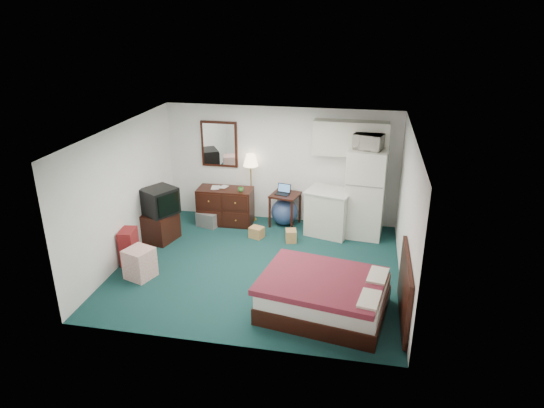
% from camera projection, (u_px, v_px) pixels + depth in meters
% --- Properties ---
extents(floor, '(5.00, 4.50, 0.01)m').
position_uv_depth(floor, '(259.00, 267.00, 8.81)').
color(floor, '#1A3F3F').
rests_on(floor, ground).
extents(ceiling, '(5.00, 4.50, 0.01)m').
position_uv_depth(ceiling, '(257.00, 132.00, 7.88)').
color(ceiling, white).
rests_on(ceiling, walls).
extents(walls, '(5.01, 4.51, 2.50)m').
position_uv_depth(walls, '(258.00, 203.00, 8.35)').
color(walls, white).
rests_on(walls, floor).
extents(mirror, '(0.80, 0.06, 1.00)m').
position_uv_depth(mirror, '(219.00, 144.00, 10.46)').
color(mirror, white).
rests_on(mirror, walls).
extents(upper_cabinets, '(1.50, 0.35, 0.70)m').
position_uv_depth(upper_cabinets, '(351.00, 138.00, 9.72)').
color(upper_cabinets, silver).
rests_on(upper_cabinets, walls).
extents(headboard, '(0.06, 1.56, 1.00)m').
position_uv_depth(headboard, '(405.00, 289.00, 7.07)').
color(headboard, black).
rests_on(headboard, walls).
extents(dresser, '(1.18, 0.56, 0.80)m').
position_uv_depth(dresser, '(226.00, 206.00, 10.48)').
color(dresser, black).
rests_on(dresser, floor).
extents(floor_lamp, '(0.35, 0.35, 1.51)m').
position_uv_depth(floor_lamp, '(251.00, 188.00, 10.51)').
color(floor_lamp, gold).
rests_on(floor_lamp, floor).
extents(desk, '(0.67, 0.67, 0.71)m').
position_uv_depth(desk, '(285.00, 209.00, 10.41)').
color(desk, black).
rests_on(desk, floor).
extents(exercise_ball, '(0.70, 0.70, 0.58)m').
position_uv_depth(exercise_ball, '(284.00, 212.00, 10.46)').
color(exercise_ball, navy).
rests_on(exercise_ball, floor).
extents(kitchen_counter, '(0.98, 0.84, 0.92)m').
position_uv_depth(kitchen_counter, '(329.00, 213.00, 9.96)').
color(kitchen_counter, silver).
rests_on(kitchen_counter, floor).
extents(fridge, '(0.82, 0.82, 1.82)m').
position_uv_depth(fridge, '(365.00, 193.00, 9.77)').
color(fridge, silver).
rests_on(fridge, floor).
extents(bed, '(2.04, 1.72, 0.58)m').
position_uv_depth(bed, '(324.00, 296.00, 7.38)').
color(bed, '#56162A').
rests_on(bed, floor).
extents(tv_stand, '(0.71, 0.75, 0.58)m').
position_uv_depth(tv_stand, '(160.00, 226.00, 9.76)').
color(tv_stand, black).
rests_on(tv_stand, floor).
extents(suitcase, '(0.31, 0.44, 0.66)m').
position_uv_depth(suitcase, '(129.00, 247.00, 8.83)').
color(suitcase, maroon).
rests_on(suitcase, floor).
extents(retail_box, '(0.55, 0.55, 0.54)m').
position_uv_depth(retail_box, '(140.00, 263.00, 8.38)').
color(retail_box, white).
rests_on(retail_box, floor).
extents(file_bin, '(0.52, 0.45, 0.31)m').
position_uv_depth(file_bin, '(209.00, 219.00, 10.44)').
color(file_bin, slate).
rests_on(file_bin, floor).
extents(cardboard_box_a, '(0.33, 0.30, 0.23)m').
position_uv_depth(cardboard_box_a, '(257.00, 232.00, 9.91)').
color(cardboard_box_a, '#AD8046').
rests_on(cardboard_box_a, floor).
extents(cardboard_box_b, '(0.26, 0.29, 0.25)m').
position_uv_depth(cardboard_box_b, '(291.00, 236.00, 9.73)').
color(cardboard_box_b, '#AD8046').
rests_on(cardboard_box_b, floor).
extents(laptop, '(0.34, 0.30, 0.20)m').
position_uv_depth(laptop, '(282.00, 190.00, 10.22)').
color(laptop, black).
rests_on(laptop, desk).
extents(crt_tv, '(0.80, 0.81, 0.52)m').
position_uv_depth(crt_tv, '(160.00, 201.00, 9.55)').
color(crt_tv, black).
rests_on(crt_tv, tv_stand).
extents(microwave, '(0.61, 0.45, 0.37)m').
position_uv_depth(microwave, '(368.00, 140.00, 9.36)').
color(microwave, silver).
rests_on(microwave, fridge).
extents(book_a, '(0.18, 0.05, 0.24)m').
position_uv_depth(book_a, '(211.00, 183.00, 10.33)').
color(book_a, '#AD8046').
rests_on(book_a, dresser).
extents(book_b, '(0.15, 0.06, 0.21)m').
position_uv_depth(book_b, '(221.00, 182.00, 10.40)').
color(book_b, '#AD8046').
rests_on(book_b, dresser).
extents(mug, '(0.14, 0.12, 0.12)m').
position_uv_depth(mug, '(241.00, 189.00, 10.14)').
color(mug, '#3E8234').
rests_on(mug, dresser).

